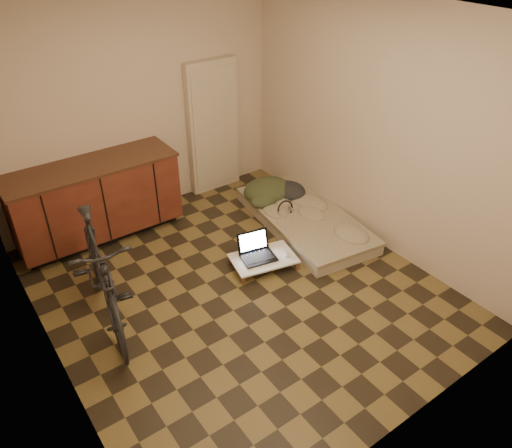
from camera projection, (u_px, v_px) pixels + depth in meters
room_shell at (235, 172)px, 4.31m from camera, size 3.50×4.00×2.60m
cabinets at (96, 200)px, 5.56m from camera, size 1.84×0.62×0.91m
appliance_panel at (213, 127)px, 6.34m from camera, size 0.70×0.10×1.70m
bicycle at (100, 269)px, 4.37m from camera, size 0.81×1.81×1.13m
futon at (304, 219)px, 5.95m from camera, size 1.14×1.97×0.16m
clothing_pile at (274, 185)px, 6.22m from camera, size 0.75×0.65×0.27m
headphones at (285, 208)px, 5.86m from camera, size 0.25×0.23×0.15m
lap_desk at (263, 259)px, 5.27m from camera, size 0.75×0.57×0.11m
laptop at (257, 252)px, 5.26m from camera, size 0.41×0.38×0.24m
mouse at (287, 254)px, 5.28m from camera, size 0.10×0.12×0.04m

